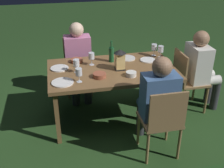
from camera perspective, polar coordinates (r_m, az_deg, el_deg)
ground_plane at (r=3.92m, az=-0.00°, el=-6.64°), size 16.00×16.00×0.00m
dining_table at (r=3.58m, az=-0.00°, el=2.32°), size 1.61×0.96×0.73m
chair_side_right_a at (r=3.05m, az=10.19°, el=-7.17°), size 0.42×0.40×0.87m
person_in_blue at (r=3.12m, az=9.13°, el=-2.89°), size 0.38×0.47×1.15m
chair_head_near at (r=4.00m, az=14.94°, el=1.13°), size 0.40×0.42×0.87m
person_in_cream at (r=4.02m, az=17.70°, el=3.31°), size 0.48×0.38×1.15m
chair_side_left_b at (r=4.40m, az=-7.01°, el=4.38°), size 0.42×0.40×0.87m
person_in_pink at (r=4.16m, az=-6.85°, el=5.27°), size 0.38×0.47×1.15m
lantern_centerpiece at (r=3.49m, az=1.62°, el=5.25°), size 0.15×0.15×0.27m
green_bottle_on_table at (r=3.73m, az=-0.12°, el=6.13°), size 0.07×0.07×0.29m
wine_glass_a at (r=3.20m, az=-6.78°, el=2.31°), size 0.08×0.08×0.17m
wine_glass_b at (r=3.92m, az=9.86°, el=6.92°), size 0.08×0.08×0.17m
wine_glass_c at (r=3.44m, az=-7.28°, el=4.16°), size 0.08×0.08×0.17m
wine_glass_d at (r=3.98m, az=8.58°, el=7.31°), size 0.08×0.08×0.17m
wine_glass_e at (r=3.64m, az=-4.20°, el=5.61°), size 0.08×0.08×0.17m
plate_a at (r=3.25m, az=-10.03°, el=0.31°), size 0.25×0.25×0.01m
plate_b at (r=3.87m, az=3.10°, el=5.28°), size 0.22×0.22×0.01m
plate_c at (r=3.83m, az=7.29°, el=4.86°), size 0.21×0.21×0.01m
plate_d at (r=3.62m, az=-10.62°, el=3.18°), size 0.23×0.23×0.01m
bowl_olives at (r=3.77m, az=-7.18°, el=4.78°), size 0.16×0.16×0.05m
bowl_bread at (r=3.33m, az=-2.56°, el=1.83°), size 0.16×0.16×0.05m
bowl_salad at (r=3.36m, az=3.91°, el=2.07°), size 0.13×0.13×0.05m
bowl_dip at (r=3.53m, az=10.47°, el=2.91°), size 0.11×0.11×0.05m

